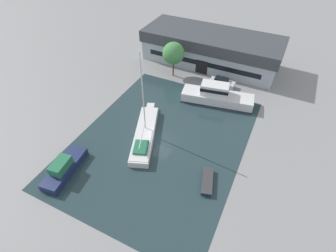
% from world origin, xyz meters
% --- Properties ---
extents(ground_plane, '(440.00, 440.00, 0.00)m').
position_xyz_m(ground_plane, '(0.00, 0.00, 0.00)').
color(ground_plane, gray).
extents(water_canal, '(22.94, 30.15, 0.01)m').
position_xyz_m(water_canal, '(0.00, 0.00, 0.00)').
color(water_canal, '#23383D').
rests_on(water_canal, ground).
extents(warehouse_building, '(27.59, 10.62, 6.12)m').
position_xyz_m(warehouse_building, '(-1.38, 25.21, 3.10)').
color(warehouse_building, '#99A8B2').
rests_on(warehouse_building, ground).
extents(quay_tree_near_building, '(4.10, 4.10, 6.74)m').
position_xyz_m(quay_tree_near_building, '(-6.05, 16.99, 4.68)').
color(quay_tree_near_building, brown).
rests_on(quay_tree_near_building, ground).
extents(parked_car, '(4.62, 1.87, 1.62)m').
position_xyz_m(parked_car, '(3.61, 17.54, 0.82)').
color(parked_car, silver).
rests_on(parked_car, ground).
extents(sailboat_moored, '(6.72, 12.72, 13.17)m').
position_xyz_m(sailboat_moored, '(-2.53, -0.29, 0.62)').
color(sailboat_moored, silver).
rests_on(sailboat_moored, water_canal).
extents(motor_cruiser, '(12.43, 5.44, 3.53)m').
position_xyz_m(motor_cruiser, '(4.21, 12.33, 1.28)').
color(motor_cruiser, silver).
rests_on(motor_cruiser, water_canal).
extents(small_dinghy, '(2.38, 4.29, 0.61)m').
position_xyz_m(small_dinghy, '(8.53, -4.09, 0.31)').
color(small_dinghy, '#19234C').
rests_on(small_dinghy, water_canal).
extents(cabin_boat, '(3.36, 7.49, 2.28)m').
position_xyz_m(cabin_boat, '(-8.60, -10.51, 0.82)').
color(cabin_boat, '#19234C').
rests_on(cabin_boat, water_canal).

